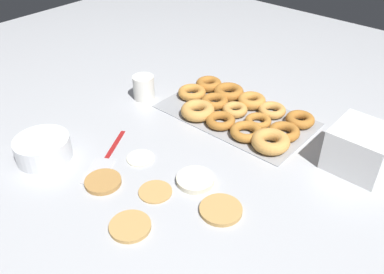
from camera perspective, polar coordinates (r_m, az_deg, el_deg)
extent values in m
plane|color=#B2B5BA|center=(1.18, -3.31, -4.17)|extent=(3.00, 3.00, 0.00)
cylinder|color=silver|center=(1.21, -7.25, -2.87)|extent=(0.08, 0.08, 0.01)
cylinder|color=tan|center=(1.01, -8.69, -12.28)|extent=(0.10, 0.10, 0.01)
cylinder|color=silver|center=(1.12, 0.32, -6.14)|extent=(0.11, 0.11, 0.02)
cylinder|color=#B27F42|center=(1.14, -12.39, -6.15)|extent=(0.10, 0.10, 0.01)
cylinder|color=tan|center=(1.04, 4.06, -10.14)|extent=(0.11, 0.11, 0.01)
cylinder|color=tan|center=(1.10, -5.18, -7.56)|extent=(0.09, 0.09, 0.01)
cube|color=#93969B|center=(1.41, 6.12, 3.14)|extent=(0.52, 0.30, 0.01)
torus|color=#AD6B28|center=(1.39, 14.93, 2.39)|extent=(0.09, 0.09, 0.03)
torus|color=#D19347|center=(1.42, 11.17, 3.73)|extent=(0.09, 0.09, 0.03)
torus|color=#C68438|center=(1.46, 8.37, 5.10)|extent=(0.10, 0.10, 0.03)
torus|color=#AD6B28|center=(1.50, 5.16, 6.35)|extent=(0.11, 0.11, 0.03)
torus|color=#AD6B28|center=(1.56, 2.37, 7.47)|extent=(0.10, 0.10, 0.03)
torus|color=#AD6B28|center=(1.31, 12.79, 0.73)|extent=(0.10, 0.10, 0.03)
torus|color=#B7752D|center=(1.36, 9.26, 2.23)|extent=(0.09, 0.09, 0.02)
torus|color=#D19347|center=(1.40, 6.05, 3.84)|extent=(0.09, 0.09, 0.03)
torus|color=#AD6B28|center=(1.45, 3.20, 5.04)|extent=(0.10, 0.10, 0.03)
torus|color=#C68438|center=(1.50, -0.01, 6.29)|extent=(0.10, 0.10, 0.03)
torus|color=#D19347|center=(1.25, 10.96, -0.61)|extent=(0.12, 0.12, 0.04)
torus|color=#B7752D|center=(1.29, 7.62, 0.75)|extent=(0.10, 0.10, 0.03)
torus|color=#AD6B28|center=(1.34, 4.03, 2.31)|extent=(0.10, 0.10, 0.03)
torus|color=#D19347|center=(1.38, 0.80, 3.74)|extent=(0.12, 0.12, 0.04)
cylinder|color=white|center=(1.27, -20.18, -1.51)|extent=(0.16, 0.16, 0.07)
cube|color=white|center=(1.26, 22.04, -3.32)|extent=(0.16, 0.16, 0.03)
cube|color=white|center=(1.25, 22.30, -2.42)|extent=(0.16, 0.16, 0.03)
cube|color=white|center=(1.23, 22.55, -1.49)|extent=(0.16, 0.16, 0.03)
cube|color=white|center=(1.22, 22.81, -0.54)|extent=(0.16, 0.16, 0.03)
cube|color=white|center=(1.21, 23.08, 0.43)|extent=(0.16, 0.16, 0.03)
cylinder|color=white|center=(1.49, -6.79, 6.92)|extent=(0.08, 0.08, 0.09)
cube|color=maroon|center=(1.28, -10.74, -0.97)|extent=(0.08, 0.13, 0.01)
cube|color=#BCBCC1|center=(1.19, -13.02, -4.67)|extent=(0.11, 0.13, 0.01)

